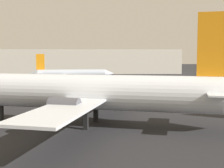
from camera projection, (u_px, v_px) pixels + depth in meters
The scene contains 3 objects.
airplane_on_taxiway at pixel (80, 92), 33.08m from camera, with size 38.32×29.24×11.96m.
airplane_far_right at pixel (71, 74), 85.40m from camera, with size 24.48×17.69×8.33m.
terminal_building at pixel (79, 61), 142.07m from camera, with size 91.48×24.46×10.80m, color beige.
Camera 1 is at (-2.13, -8.17, 7.58)m, focal length 48.11 mm.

